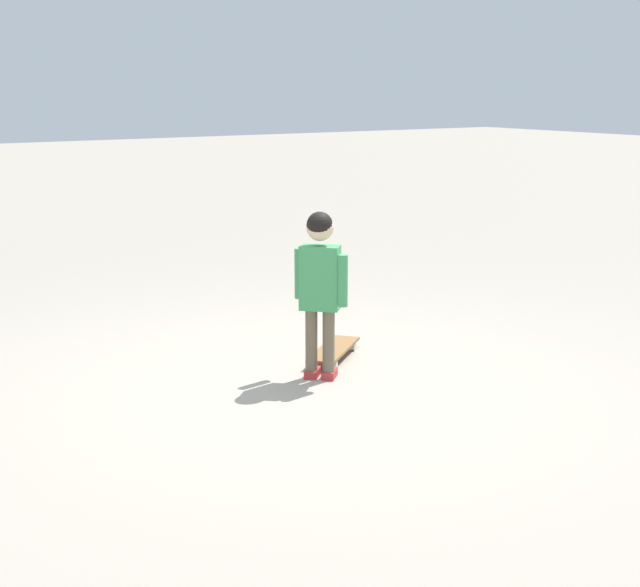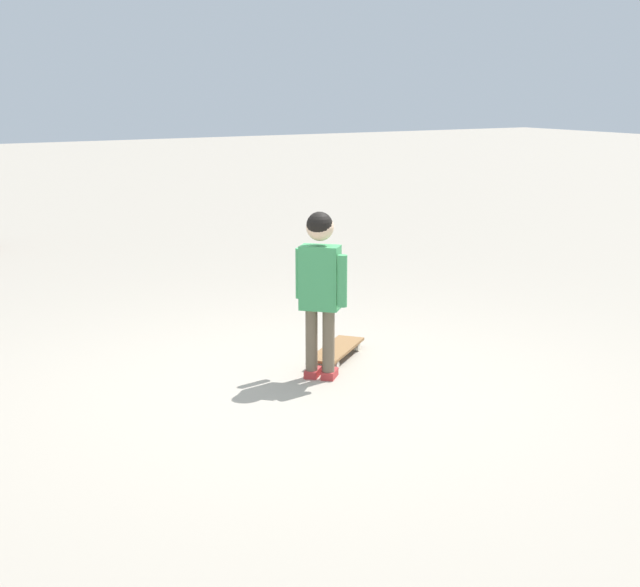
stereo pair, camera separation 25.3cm
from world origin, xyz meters
name	(u,v)px [view 1 (the left image)]	position (x,y,z in m)	size (l,w,h in m)	color
ground_plane	(304,388)	(0.00, 0.00, 0.00)	(50.00, 50.00, 0.00)	#9E9384
child_person	(320,277)	(-0.10, 0.18, 0.66)	(0.39, 0.28, 1.06)	brown
skateboard	(334,350)	(-0.41, 0.50, 0.06)	(0.55, 0.62, 0.07)	olive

